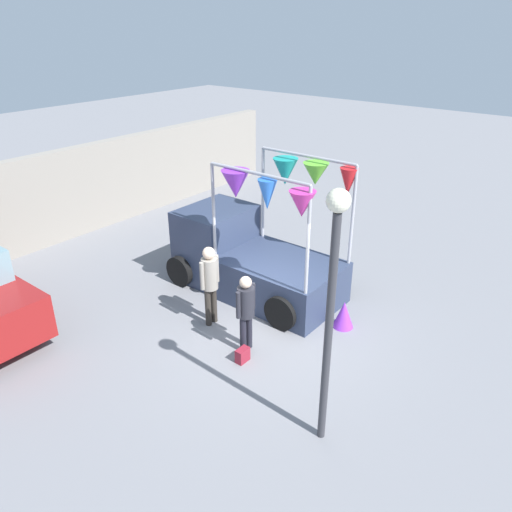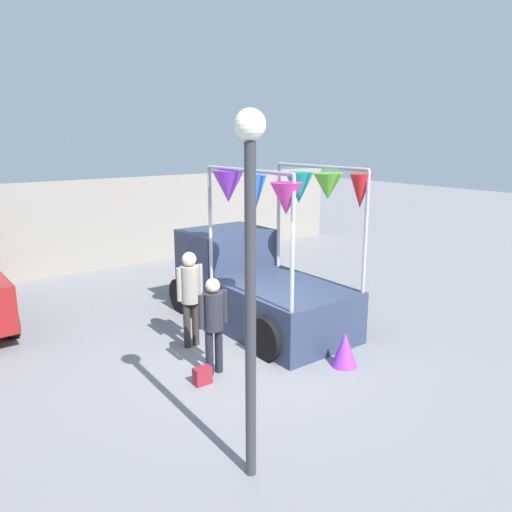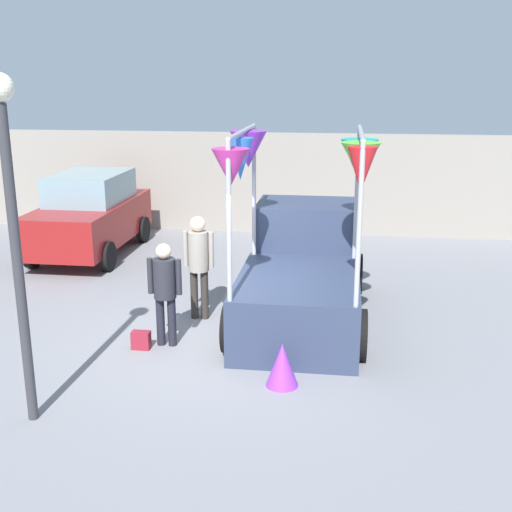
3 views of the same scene
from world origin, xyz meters
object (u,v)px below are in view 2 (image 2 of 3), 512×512
Objects in this scene: person_vendor at (190,290)px; folded_kite_bundle_violet at (345,349)px; person_customer at (213,317)px; street_lamp at (250,251)px; vendor_truck at (253,278)px; handbag at (202,376)px.

folded_kite_bundle_violet is (1.64, -2.29, -0.79)m from person_vendor.
person_customer is 3.08m from street_lamp.
person_vendor is at bearing -166.81° from vendor_truck.
vendor_truck is at bearing 13.19° from person_vendor.
vendor_truck reaches higher than person_customer.
folded_kite_bundle_violet is (-0.09, -2.69, -0.62)m from vendor_truck.
street_lamp is (-1.28, -3.56, 1.55)m from person_vendor.
handbag is at bearing -150.26° from person_customer.
person_vendor is 0.44× the size of street_lamp.
vendor_truck is at bearing 88.18° from folded_kite_bundle_violet.
person_customer is at bearing 149.78° from folded_kite_bundle_violet.
vendor_truck is at bearing 52.83° from street_lamp.
vendor_truck is 2.29× the size of person_vendor.
handbag is (-0.35, -0.20, -0.84)m from person_customer.
vendor_truck is 2.54m from person_customer.
vendor_truck is 1.01× the size of street_lamp.
person_customer is 5.79× the size of handbag.
street_lamp is at bearing -127.17° from vendor_truck.
folded_kite_bundle_violet is (1.90, -1.11, -0.68)m from person_customer.
handbag is 2.43m from folded_kite_bundle_violet.
street_lamp is at bearing -113.25° from person_customer.
vendor_truck is 5.27m from street_lamp.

